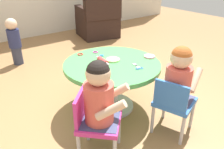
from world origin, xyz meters
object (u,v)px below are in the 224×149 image
(child_chair_left, at_px, (95,121))
(toddler_standing, at_px, (14,40))
(child_chair_right, at_px, (173,103))
(seated_child_right, at_px, (179,77))
(seated_child_left, at_px, (99,95))
(craft_table, at_px, (112,73))
(craft_scissors, at_px, (138,67))
(armchair_dark, at_px, (98,21))
(rolling_pin, at_px, (103,61))

(child_chair_left, distance_m, toddler_standing, 2.15)
(child_chair_left, relative_size, child_chair_right, 1.00)
(child_chair_right, bearing_deg, seated_child_right, 18.75)
(seated_child_left, bearing_deg, child_chair_left, 134.80)
(craft_table, relative_size, child_chair_right, 1.72)
(child_chair_left, relative_size, craft_scissors, 3.79)
(child_chair_right, relative_size, toddler_standing, 0.80)
(craft_table, height_order, child_chair_left, child_chair_left)
(armchair_dark, height_order, rolling_pin, armchair_dark)
(craft_table, xyz_separation_m, armchair_dark, (1.28, 2.15, -0.08))
(seated_child_left, distance_m, craft_scissors, 0.62)
(child_chair_left, height_order, toddler_standing, toddler_standing)
(craft_table, relative_size, child_chair_left, 1.72)
(craft_scissors, bearing_deg, child_chair_right, -82.53)
(seated_child_left, bearing_deg, rolling_pin, 53.07)
(armchair_dark, bearing_deg, seated_child_right, -111.23)
(seated_child_left, xyz_separation_m, toddler_standing, (0.01, 2.18, -0.17))
(craft_table, height_order, child_chair_right, child_chair_right)
(child_chair_right, bearing_deg, toddler_standing, 104.62)
(child_chair_left, bearing_deg, rolling_pin, 49.40)
(toddler_standing, bearing_deg, craft_scissors, -74.00)
(seated_child_right, height_order, armchair_dark, armchair_dark)
(craft_table, distance_m, seated_child_right, 0.66)
(toddler_standing, bearing_deg, seated_child_right, -74.44)
(craft_table, xyz_separation_m, child_chair_left, (-0.48, -0.43, -0.08))
(armchair_dark, xyz_separation_m, toddler_standing, (-1.72, -0.43, 0.05))
(child_chair_right, xyz_separation_m, seated_child_right, (0.04, 0.01, 0.23))
(toddler_standing, height_order, rolling_pin, toddler_standing)
(toddler_standing, distance_m, craft_scissors, 2.03)
(craft_table, height_order, craft_scissors, craft_scissors)
(child_chair_left, bearing_deg, craft_scissors, 18.28)
(rolling_pin, distance_m, craft_scissors, 0.34)
(craft_table, distance_m, toddler_standing, 1.78)
(seated_child_right, xyz_separation_m, armchair_dark, (1.07, 2.75, -0.22))
(child_chair_right, distance_m, toddler_standing, 2.42)
(child_chair_left, relative_size, rolling_pin, 2.32)
(child_chair_right, distance_m, seated_child_right, 0.23)
(child_chair_right, bearing_deg, seated_child_left, 165.38)
(craft_table, bearing_deg, child_chair_right, -74.35)
(craft_table, relative_size, seated_child_left, 1.81)
(toddler_standing, bearing_deg, armchair_dark, 13.92)
(seated_child_left, bearing_deg, armchair_dark, 56.37)
(seated_child_left, bearing_deg, craft_table, 45.26)
(child_chair_left, xyz_separation_m, rolling_pin, (0.40, 0.47, 0.22))
(child_chair_left, distance_m, craft_scissors, 0.66)
(rolling_pin, bearing_deg, seated_child_right, -65.96)
(toddler_standing, bearing_deg, seated_child_left, -90.37)
(seated_child_left, distance_m, child_chair_right, 0.68)
(child_chair_right, distance_m, rolling_pin, 0.74)
(craft_table, height_order, armchair_dark, armchair_dark)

